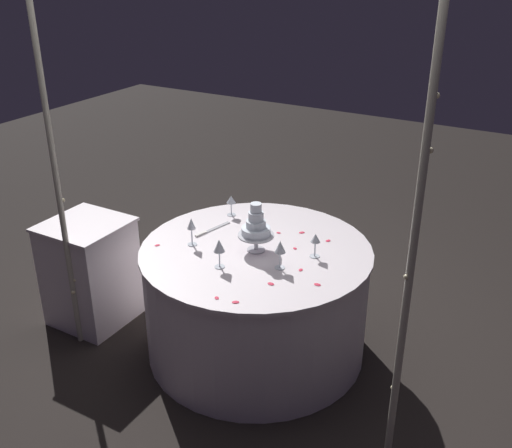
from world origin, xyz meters
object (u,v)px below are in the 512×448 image
at_px(wine_glass_1, 280,248).
at_px(wine_glass_4, 315,240).
at_px(main_table, 256,300).
at_px(side_table, 90,272).
at_px(wine_glass_0, 219,247).
at_px(wine_glass_3, 191,225).
at_px(decorative_arch, 203,137).
at_px(tiered_cake, 256,227).
at_px(wine_glass_2, 231,201).
at_px(cake_knife, 211,230).

relative_size(wine_glass_1, wine_glass_4, 1.15).
distance_m(main_table, side_table, 1.20).
relative_size(side_table, wine_glass_0, 4.22).
bearing_deg(main_table, wine_glass_1, 149.56).
bearing_deg(side_table, wine_glass_3, -171.92).
relative_size(wine_glass_3, wine_glass_4, 1.19).
relative_size(main_table, side_table, 1.92).
relative_size(decorative_arch, tiered_cake, 7.84).
bearing_deg(decorative_arch, side_table, -12.29).
relative_size(tiered_cake, wine_glass_2, 2.17).
height_order(main_table, side_table, side_table).
relative_size(wine_glass_2, wine_glass_4, 0.95).
bearing_deg(main_table, wine_glass_0, 77.58).
xyz_separation_m(wine_glass_2, wine_glass_4, (-0.75, 0.26, 0.00)).
height_order(main_table, tiered_cake, tiered_cake).
distance_m(wine_glass_2, cake_knife, 0.29).
bearing_deg(main_table, wine_glass_3, 22.20).
height_order(wine_glass_1, wine_glass_4, wine_glass_1).
bearing_deg(wine_glass_4, decorative_arch, 59.85).
relative_size(decorative_arch, wine_glass_4, 16.11).
height_order(side_table, cake_knife, cake_knife).
bearing_deg(wine_glass_1, tiered_cake, -27.90).
relative_size(side_table, wine_glass_2, 5.22).
bearing_deg(wine_glass_3, cake_knife, -86.41).
bearing_deg(wine_glass_1, main_table, -30.44).
bearing_deg(side_table, decorative_arch, 167.71).
bearing_deg(decorative_arch, wine_glass_1, -122.05).
relative_size(wine_glass_2, wine_glass_3, 0.80).
distance_m(wine_glass_1, cake_knife, 0.67).
height_order(tiered_cake, wine_glass_4, tiered_cake).
height_order(wine_glass_2, wine_glass_4, wine_glass_4).
bearing_deg(tiered_cake, side_table, 11.69).
relative_size(decorative_arch, main_table, 1.70).
bearing_deg(wine_glass_0, decorative_arch, 107.46).
distance_m(wine_glass_0, wine_glass_4, 0.57).
height_order(side_table, wine_glass_2, wine_glass_2).
bearing_deg(wine_glass_3, main_table, -157.80).
distance_m(main_table, wine_glass_4, 0.60).
bearing_deg(wine_glass_3, wine_glass_0, 153.18).
xyz_separation_m(side_table, wine_glass_3, (-0.80, -0.11, 0.50)).
xyz_separation_m(main_table, wine_glass_0, (0.07, 0.30, 0.50)).
relative_size(main_table, wine_glass_1, 8.23).
bearing_deg(side_table, wine_glass_1, -174.97).
height_order(decorative_arch, cake_knife, decorative_arch).
height_order(main_table, wine_glass_2, wine_glass_2).
distance_m(side_table, wine_glass_4, 1.63).
xyz_separation_m(wine_glass_3, cake_knife, (0.01, -0.22, -0.13)).
bearing_deg(wine_glass_2, wine_glass_1, 142.38).
xyz_separation_m(wine_glass_0, wine_glass_1, (-0.30, -0.16, -0.00)).
relative_size(tiered_cake, cake_knife, 1.06).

